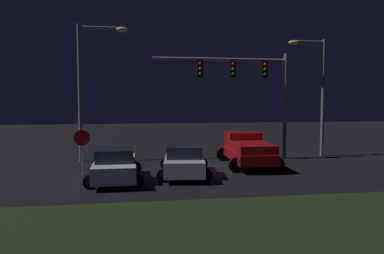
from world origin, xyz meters
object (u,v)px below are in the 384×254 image
(traffic_signal_gantry, at_px, (248,80))
(stop_sign, at_px, (82,144))
(pickup_truck, at_px, (247,148))
(street_lamp_left, at_px, (90,75))
(street_lamp_right, at_px, (316,82))
(car_sedan, at_px, (115,165))
(car_sedan_far, at_px, (184,161))

(traffic_signal_gantry, relative_size, stop_sign, 3.73)
(traffic_signal_gantry, height_order, stop_sign, traffic_signal_gantry)
(pickup_truck, relative_size, traffic_signal_gantry, 0.66)
(street_lamp_left, bearing_deg, street_lamp_right, -0.41)
(car_sedan, distance_m, traffic_signal_gantry, 10.23)
(pickup_truck, xyz_separation_m, car_sedan, (-7.10, -3.10, -0.26))
(pickup_truck, height_order, street_lamp_left, street_lamp_left)
(stop_sign, bearing_deg, car_sedan_far, -9.34)
(pickup_truck, xyz_separation_m, street_lamp_right, (5.45, 2.78, 3.80))
(stop_sign, bearing_deg, street_lamp_right, 17.18)
(pickup_truck, xyz_separation_m, car_sedan_far, (-3.86, -2.39, -0.26))
(pickup_truck, relative_size, street_lamp_left, 0.68)
(street_lamp_left, bearing_deg, stop_sign, -89.68)
(car_sedan_far, bearing_deg, traffic_signal_gantry, -37.84)
(traffic_signal_gantry, xyz_separation_m, stop_sign, (-9.36, -3.70, -3.34))
(car_sedan_far, relative_size, stop_sign, 2.06)
(street_lamp_left, xyz_separation_m, stop_sign, (0.03, -4.47, -3.56))
(street_lamp_left, relative_size, stop_sign, 3.62)
(car_sedan, height_order, street_lamp_left, street_lamp_left)
(pickup_truck, distance_m, street_lamp_right, 7.20)
(street_lamp_right, relative_size, stop_sign, 3.38)
(car_sedan_far, xyz_separation_m, stop_sign, (-4.83, 0.79, 0.82))
(car_sedan, distance_m, street_lamp_left, 7.58)
(traffic_signal_gantry, height_order, street_lamp_right, street_lamp_right)
(pickup_truck, bearing_deg, car_sedan, 117.38)
(car_sedan, height_order, car_sedan_far, same)
(car_sedan, relative_size, street_lamp_left, 0.55)
(car_sedan_far, xyz_separation_m, street_lamp_left, (-4.86, 5.27, 4.38))
(car_sedan_far, bearing_deg, pickup_truck, -50.87)
(street_lamp_left, height_order, stop_sign, street_lamp_left)
(pickup_truck, distance_m, stop_sign, 8.85)
(street_lamp_right, xyz_separation_m, stop_sign, (-14.14, -4.37, -3.23))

